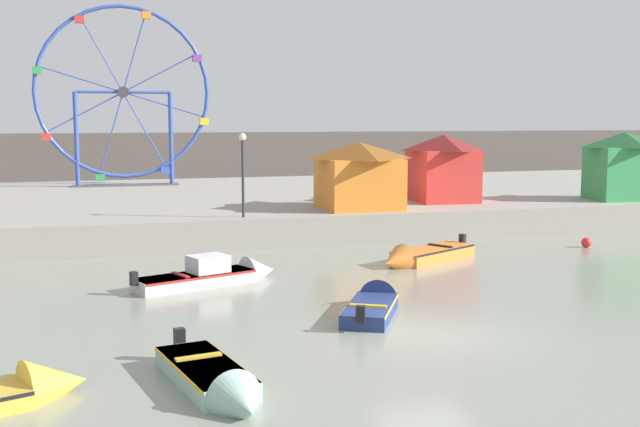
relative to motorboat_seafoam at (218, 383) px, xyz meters
name	(u,v)px	position (x,y,z in m)	size (l,w,h in m)	color
ground_plane	(425,335)	(5.92, 2.87, -0.24)	(240.00, 240.00, 0.00)	gray
quay_promenade	(237,205)	(5.92, 28.78, 0.44)	(110.00, 23.52, 1.35)	gray
distant_town_skyline	(189,160)	(5.92, 49.62, 1.96)	(140.00, 3.00, 4.40)	#564C47
motorboat_seafoam	(218,383)	(0.00, 0.00, 0.00)	(1.95, 4.57, 1.15)	#93BCAD
motorboat_navy_blue	(374,304)	(5.51, 5.60, -0.02)	(2.93, 3.97, 1.16)	navy
motorboat_orange_hull	(420,256)	(9.96, 12.35, 0.03)	(4.91, 3.51, 1.25)	orange
motorboat_pale_grey	(218,274)	(1.81, 10.86, 0.07)	(5.33, 2.94, 1.37)	silver
ferris_wheel_blue_frame	(123,96)	(0.10, 35.67, 6.74)	(10.74, 1.20, 11.22)	#334CA8
carnival_booth_red_striped	(443,167)	(15.21, 21.44, 2.88)	(3.47, 3.85, 3.42)	red
carnival_booth_orange_canopy	(359,174)	(9.99, 19.55, 2.75)	(3.90, 3.98, 3.15)	orange
carnival_booth_green_kiosk	(624,165)	(24.57, 19.37, 2.94)	(3.94, 2.97, 3.54)	#33934C
promenade_lamp_near	(243,162)	(4.10, 17.83, 3.50)	(0.32, 0.32, 3.61)	#2D2D33
mooring_buoy_orange	(586,242)	(18.42, 13.67, -0.02)	(0.44, 0.44, 0.44)	red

